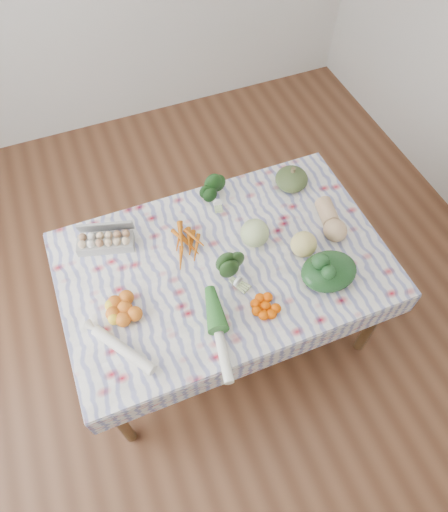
{
  "coord_description": "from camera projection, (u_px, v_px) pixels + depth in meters",
  "views": [
    {
      "loc": [
        -0.47,
        -1.18,
        2.71
      ],
      "look_at": [
        0.0,
        0.0,
        0.82
      ],
      "focal_mm": 32.0,
      "sensor_mm": 36.0,
      "label": 1
    }
  ],
  "objects": [
    {
      "name": "grapefruit",
      "position": [
        304.0,
        244.0,
        2.31
      ],
      "size": [
        0.18,
        0.18,
        0.13
      ],
      "primitive_type": "sphere",
      "rotation": [
        0.0,
        0.0,
        -0.41
      ],
      "color": "#E3CF71",
      "rests_on": "tablecloth"
    },
    {
      "name": "butternut_squash",
      "position": [
        331.0,
        219.0,
        2.41
      ],
      "size": [
        0.17,
        0.28,
        0.12
      ],
      "primitive_type": "ellipsoid",
      "rotation": [
        0.0,
        0.0,
        -0.19
      ],
      "color": "tan",
      "rests_on": "tablecloth"
    },
    {
      "name": "cabbage",
      "position": [
        255.0,
        233.0,
        2.34
      ],
      "size": [
        0.16,
        0.16,
        0.15
      ],
      "primitive_type": "sphere",
      "rotation": [
        0.0,
        0.0,
        -0.07
      ],
      "color": "#B7CD83",
      "rests_on": "tablecloth"
    },
    {
      "name": "daikon",
      "position": [
        124.0,
        350.0,
        2.04
      ],
      "size": [
        0.25,
        0.33,
        0.05
      ],
      "primitive_type": "cylinder",
      "rotation": [
        1.57,
        0.0,
        0.59
      ],
      "color": "white",
      "rests_on": "tablecloth"
    },
    {
      "name": "kale_bunch",
      "position": [
        216.0,
        194.0,
        2.51
      ],
      "size": [
        0.16,
        0.14,
        0.12
      ],
      "primitive_type": "ellipsoid",
      "rotation": [
        0.0,
        0.0,
        -0.16
      ],
      "color": "#153812",
      "rests_on": "tablecloth"
    },
    {
      "name": "kabocha_squash",
      "position": [
        292.0,
        179.0,
        2.57
      ],
      "size": [
        0.21,
        0.21,
        0.12
      ],
      "primitive_type": "ellipsoid",
      "rotation": [
        0.0,
        0.0,
        -0.17
      ],
      "color": "#44552B",
      "rests_on": "tablecloth"
    },
    {
      "name": "leek",
      "position": [
        219.0,
        335.0,
        2.08
      ],
      "size": [
        0.13,
        0.45,
        0.05
      ],
      "primitive_type": "cylinder",
      "rotation": [
        1.57,
        0.0,
        -0.18
      ],
      "color": "white",
      "rests_on": "tablecloth"
    },
    {
      "name": "mandarin_cluster",
      "position": [
        266.0,
        306.0,
        2.16
      ],
      "size": [
        0.19,
        0.19,
        0.05
      ],
      "primitive_type": "cube",
      "rotation": [
        0.0,
        0.0,
        0.16
      ],
      "color": "#F95600",
      "rests_on": "tablecloth"
    },
    {
      "name": "egg_carton",
      "position": [
        105.0,
        242.0,
        2.35
      ],
      "size": [
        0.31,
        0.19,
        0.08
      ],
      "primitive_type": "cube",
      "rotation": [
        0.0,
        0.0,
        -0.27
      ],
      "color": "#9E9E99",
      "rests_on": "tablecloth"
    },
    {
      "name": "carrot_bunch",
      "position": [
        187.0,
        245.0,
        2.37
      ],
      "size": [
        0.21,
        0.19,
        0.04
      ],
      "primitive_type": "cube",
      "rotation": [
        0.0,
        0.0,
        0.0
      ],
      "color": "#C75E0E",
      "rests_on": "tablecloth"
    },
    {
      "name": "spinach_bag",
      "position": [
        329.0,
        271.0,
        2.23
      ],
      "size": [
        0.34,
        0.3,
        0.13
      ],
      "primitive_type": "ellipsoid",
      "rotation": [
        0.0,
        0.0,
        0.3
      ],
      "color": "#163818",
      "rests_on": "tablecloth"
    },
    {
      "name": "broccoli",
      "position": [
        230.0,
        274.0,
        2.23
      ],
      "size": [
        0.19,
        0.19,
        0.1
      ],
      "primitive_type": "ellipsoid",
      "rotation": [
        0.0,
        0.0,
        0.49
      ],
      "color": "#214219",
      "rests_on": "tablecloth"
    },
    {
      "name": "dining_table",
      "position": [
        224.0,
        271.0,
        2.4
      ],
      "size": [
        1.6,
        1.0,
        0.75
      ],
      "color": "brown",
      "rests_on": "ground"
    },
    {
      "name": "tablecloth",
      "position": [
        224.0,
        263.0,
        2.33
      ],
      "size": [
        1.66,
        1.06,
        0.01
      ],
      "primitive_type": "cube",
      "color": "white",
      "rests_on": "dining_table"
    },
    {
      "name": "ground",
      "position": [
        224.0,
        326.0,
        2.96
      ],
      "size": [
        4.5,
        4.5,
        0.0
      ],
      "primitive_type": "plane",
      "color": "#55311D",
      "rests_on": "ground"
    },
    {
      "name": "orange_cluster",
      "position": [
        125.0,
        308.0,
        2.14
      ],
      "size": [
        0.26,
        0.26,
        0.08
      ],
      "primitive_type": "cube",
      "rotation": [
        0.0,
        0.0,
        0.15
      ],
      "color": "orange",
      "rests_on": "tablecloth"
    }
  ]
}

